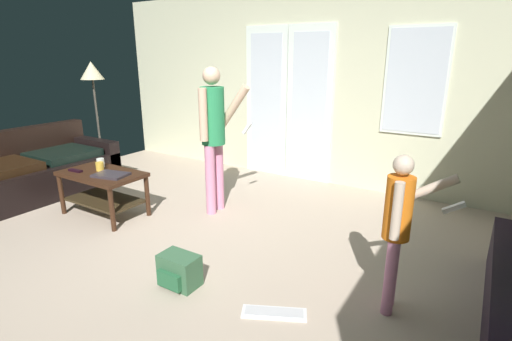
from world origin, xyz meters
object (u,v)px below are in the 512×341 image
(cup_near_edge, at_px, (100,166))
(laptop_closed, at_px, (111,175))
(backpack, at_px, (179,271))
(tv_remote_black, at_px, (75,171))
(coffee_table, at_px, (103,184))
(leather_couch, at_px, (32,173))
(person_adult, at_px, (214,128))
(cup_by_laptop, at_px, (101,163))
(floor_lamp, at_px, (92,77))
(person_child, at_px, (399,221))
(loose_keyboard, at_px, (274,313))

(cup_near_edge, bearing_deg, laptop_closed, -14.66)
(backpack, height_order, tv_remote_black, tv_remote_black)
(coffee_table, bearing_deg, leather_couch, -177.35)
(leather_couch, xyz_separation_m, tv_remote_black, (1.04, -0.07, 0.22))
(person_adult, relative_size, backpack, 5.22)
(laptop_closed, height_order, cup_by_laptop, cup_by_laptop)
(floor_lamp, bearing_deg, tv_remote_black, -44.08)
(person_child, bearing_deg, leather_couch, -179.73)
(loose_keyboard, xyz_separation_m, laptop_closed, (-2.21, 0.48, 0.49))
(leather_couch, distance_m, cup_by_laptop, 1.17)
(cup_near_edge, xyz_separation_m, tv_remote_black, (-0.19, -0.17, -0.04))
(leather_couch, relative_size, coffee_table, 2.09)
(person_child, relative_size, cup_by_laptop, 11.18)
(floor_lamp, xyz_separation_m, laptop_closed, (1.82, -1.22, -0.88))
(laptop_closed, height_order, tv_remote_black, laptop_closed)
(leather_couch, height_order, cup_near_edge, leather_couch)
(loose_keyboard, relative_size, cup_near_edge, 4.89)
(backpack, bearing_deg, tv_remote_black, 166.26)
(cup_near_edge, bearing_deg, backpack, -20.35)
(backpack, bearing_deg, person_child, 21.07)
(cup_by_laptop, bearing_deg, floor_lamp, 143.69)
(person_child, xyz_separation_m, tv_remote_black, (-3.31, -0.09, -0.16))
(coffee_table, relative_size, backpack, 3.01)
(floor_lamp, height_order, cup_by_laptop, floor_lamp)
(person_child, relative_size, laptop_closed, 3.28)
(cup_by_laptop, bearing_deg, cup_near_edge, -40.17)
(coffee_table, distance_m, backpack, 1.74)
(coffee_table, height_order, person_child, person_child)
(leather_couch, relative_size, person_child, 1.73)
(coffee_table, bearing_deg, floor_lamp, 143.72)
(leather_couch, relative_size, floor_lamp, 1.19)
(person_adult, bearing_deg, cup_by_laptop, -152.52)
(coffee_table, xyz_separation_m, cup_near_edge, (-0.07, 0.04, 0.18))
(coffee_table, relative_size, cup_by_laptop, 9.23)
(coffee_table, bearing_deg, loose_keyboard, -12.10)
(leather_couch, relative_size, loose_keyboard, 4.19)
(cup_by_laptop, distance_m, tv_remote_black, 0.27)
(leather_couch, height_order, laptop_closed, leather_couch)
(coffee_table, relative_size, tv_remote_black, 5.34)
(coffee_table, relative_size, person_adult, 0.58)
(floor_lamp, height_order, backpack, floor_lamp)
(person_adult, xyz_separation_m, cup_near_edge, (-1.04, -0.69, -0.41))
(cup_by_laptop, bearing_deg, tv_remote_black, -107.57)
(cup_by_laptop, xyz_separation_m, tv_remote_black, (-0.08, -0.26, -0.04))
(person_adult, height_order, backpack, person_adult)
(cup_by_laptop, bearing_deg, coffee_table, -36.04)
(coffee_table, relative_size, person_child, 0.83)
(laptop_closed, bearing_deg, cup_by_laptop, 144.33)
(backpack, bearing_deg, cup_by_laptop, 158.23)
(cup_by_laptop, relative_size, tv_remote_black, 0.58)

